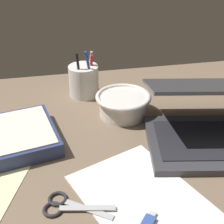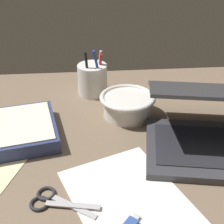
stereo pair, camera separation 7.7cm
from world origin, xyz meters
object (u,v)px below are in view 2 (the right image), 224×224
(bowl, at_px, (127,104))
(scissors, at_px, (51,200))
(pen_cup, at_px, (93,79))
(laptop, at_px, (222,129))

(bowl, bearing_deg, scissors, -121.60)
(bowl, distance_m, scissors, 0.37)
(pen_cup, xyz_separation_m, scissors, (-0.10, -0.46, -0.05))
(bowl, bearing_deg, pen_cup, 122.34)
(laptop, distance_m, bowl, 0.26)
(laptop, xyz_separation_m, pen_cup, (-0.30, 0.31, -0.00))
(laptop, height_order, pen_cup, laptop)
(laptop, bearing_deg, bowl, 151.91)
(scissors, bearing_deg, pen_cup, 100.85)
(laptop, height_order, bowl, laptop)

